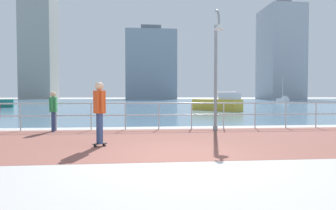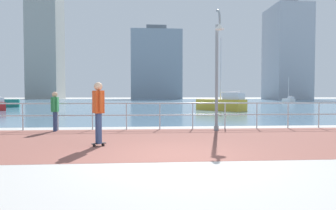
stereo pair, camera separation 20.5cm
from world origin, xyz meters
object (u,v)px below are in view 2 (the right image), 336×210
(lamppost, at_px, (218,64))
(sailboat_gray, at_px, (222,103))
(sailboat_yellow, at_px, (289,100))
(bystander, at_px, (55,108))
(skateboarder, at_px, (98,108))

(lamppost, xyz_separation_m, sailboat_gray, (4.14, 14.85, -2.05))
(lamppost, bearing_deg, sailboat_yellow, 59.67)
(lamppost, distance_m, bystander, 6.72)
(lamppost, distance_m, sailboat_yellow, 47.14)
(lamppost, bearing_deg, bystander, 176.26)
(sailboat_yellow, bearing_deg, skateboarder, -122.57)
(bystander, bearing_deg, sailboat_gray, 53.67)
(bystander, height_order, sailboat_yellow, sailboat_yellow)
(bystander, distance_m, sailboat_gray, 17.91)
(lamppost, relative_size, sailboat_yellow, 1.03)
(lamppost, xyz_separation_m, sailboat_yellow, (23.78, 40.65, -2.24))
(skateboarder, relative_size, sailboat_gray, 0.27)
(skateboarder, bearing_deg, sailboat_yellow, 57.43)
(lamppost, height_order, sailboat_gray, sailboat_gray)
(skateboarder, bearing_deg, sailboat_gray, 65.18)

